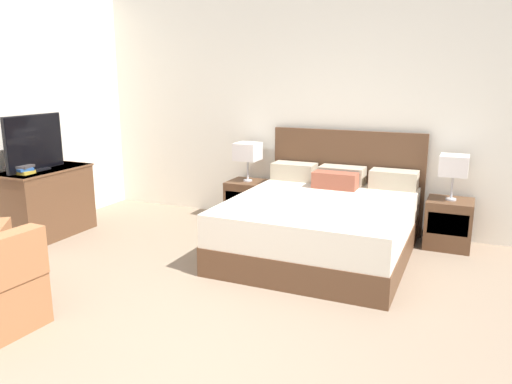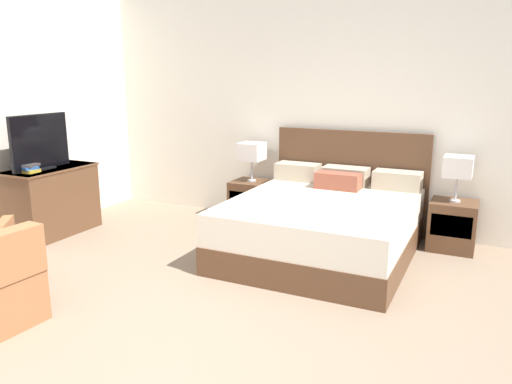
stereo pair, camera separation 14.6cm
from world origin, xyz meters
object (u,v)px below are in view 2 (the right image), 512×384
nightstand_right (453,225)px  dresser (52,200)px  tv (40,143)px  book_small_top (25,165)px  nightstand_left (252,201)px  book_blue_cover (27,168)px  table_lamp_left (252,152)px  table_lamp_right (458,167)px  book_red_cover (27,171)px  bed (324,223)px

nightstand_right → dresser: (-4.27, -1.45, 0.14)m
tv → book_small_top: (-0.02, -0.21, -0.22)m
nightstand_left → book_blue_cover: 2.63m
table_lamp_left → tv: (-1.88, -1.54, 0.19)m
table_lamp_right → book_small_top: size_ratio=1.87×
tv → book_blue_cover: size_ratio=3.53×
nightstand_right → book_blue_cover: size_ratio=2.42×
table_lamp_left → table_lamp_right: (2.39, 0.00, 0.00)m
table_lamp_right → tv: bearing=-160.1°
nightstand_left → book_blue_cover: (-1.87, -1.76, 0.58)m
nightstand_left → table_lamp_left: size_ratio=1.09×
table_lamp_left → nightstand_left: bearing=-90.0°
nightstand_right → book_red_cover: bearing=-157.6°
nightstand_left → book_red_cover: bearing=-136.9°
nightstand_left → book_blue_cover: size_ratio=2.42×
nightstand_left → bed: bearing=-31.3°
bed → book_blue_cover: 3.27m
nightstand_left → book_red_cover: (-1.87, -1.76, 0.54)m
book_red_cover → table_lamp_left: bearing=43.2°
table_lamp_right → book_red_cover: (-4.26, -1.76, -0.09)m
table_lamp_left → book_blue_cover: 2.56m
nightstand_left → book_blue_cover: book_blue_cover is taller
tv → book_red_cover: size_ratio=3.02×
nightstand_left → nightstand_right: size_ratio=1.00×
tv → book_red_cover: 0.35m
table_lamp_right → nightstand_right: bearing=-90.0°
table_lamp_left → tv: 2.44m
bed → nightstand_right: bearing=31.3°
bed → tv: 3.27m
nightstand_left → book_small_top: (-1.90, -1.76, 0.60)m
bed → dresser: bearing=-166.7°
bed → table_lamp_left: bearing=148.7°
nightstand_left → book_small_top: size_ratio=2.03×
nightstand_right → dresser: dresser is taller
book_red_cover → nightstand_left: bearing=43.1°
book_red_cover → book_blue_cover: bearing=0.0°
dresser → tv: size_ratio=1.36×
book_blue_cover → nightstand_left: bearing=43.3°
nightstand_left → table_lamp_right: 2.47m
table_lamp_right → book_small_top: table_lamp_right is taller
dresser → book_small_top: bearing=-93.1°
bed → table_lamp_left: (-1.19, 0.73, 0.57)m
bed → nightstand_left: bearing=148.7°
nightstand_left → dresser: 2.38m
dresser → book_red_cover: bearing=-88.6°
book_small_top → nightstand_left: bearing=42.8°
table_lamp_right → book_small_top: bearing=-157.7°
table_lamp_right → book_blue_cover: (-4.26, -1.76, -0.06)m
bed → tv: size_ratio=2.69×
bed → table_lamp_right: bearing=31.3°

